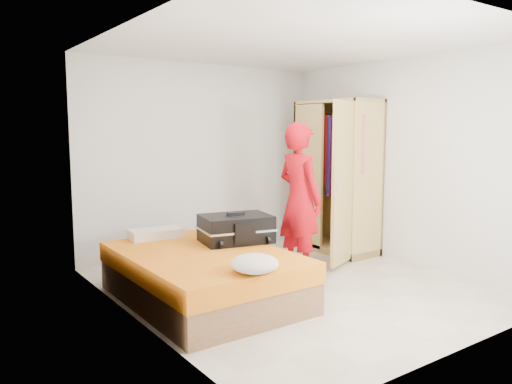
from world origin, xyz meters
TOP-DOWN VIEW (x-y plane):
  - room at (0.00, 0.00)m, footprint 4.00×4.02m
  - bed at (-1.05, 0.15)m, footprint 1.42×2.02m
  - wardrobe at (1.45, 0.84)m, footprint 1.13×1.41m
  - person at (0.32, 0.30)m, footprint 0.44×0.66m
  - suitcase at (-0.55, 0.33)m, footprint 0.84×0.69m
  - round_cushion at (-1.06, -0.75)m, footprint 0.41×0.41m
  - pillow at (-1.18, 1.00)m, footprint 0.59×0.34m

SIDE VIEW (x-z plane):
  - bed at x=-1.05m, z-range 0.00..0.50m
  - pillow at x=-1.18m, z-range 0.50..0.60m
  - round_cushion at x=-1.06m, z-range 0.50..0.66m
  - suitcase at x=-0.55m, z-range 0.48..0.80m
  - person at x=0.32m, z-range 0.00..1.78m
  - wardrobe at x=1.45m, z-range -0.05..2.05m
  - room at x=0.00m, z-range 0.00..2.60m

